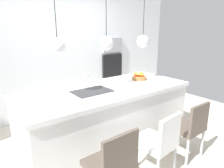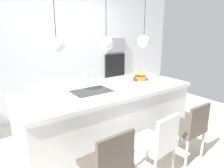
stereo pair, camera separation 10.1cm
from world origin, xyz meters
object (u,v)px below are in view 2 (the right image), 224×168
oven (115,66)px  chair_middle (156,142)px  fruit_bowl (140,77)px  microwave (115,45)px  chair_near (108,163)px  chair_far (189,127)px

oven → chair_middle: oven is taller
fruit_bowl → oven: size_ratio=0.46×
fruit_bowl → microwave: 1.64m
oven → chair_middle: (-1.27, -2.58, -0.41)m
fruit_bowl → chair_near: (-1.42, -1.09, -0.48)m
fruit_bowl → microwave: bearing=70.3°
oven → chair_near: oven is taller
chair_near → oven: bearing=52.9°
microwave → chair_far: 2.80m
chair_far → chair_near: bearing=-179.9°
fruit_bowl → chair_far: (-0.09, -1.09, -0.48)m
fruit_bowl → chair_near: fruit_bowl is taller
chair_near → chair_middle: bearing=-0.3°
fruit_bowl → oven: (0.53, 1.49, -0.08)m
oven → chair_near: (-1.95, -2.58, -0.40)m
oven → chair_middle: bearing=-116.2°
chair_near → chair_middle: (0.68, -0.00, -0.01)m
chair_middle → chair_far: chair_middle is taller
chair_middle → fruit_bowl: bearing=56.0°
chair_near → chair_far: (1.33, 0.00, -0.01)m
microwave → chair_middle: 3.02m
microwave → chair_middle: size_ratio=0.64×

